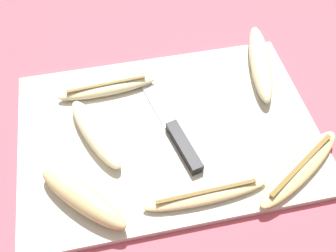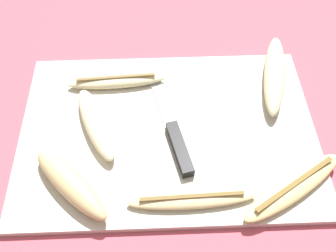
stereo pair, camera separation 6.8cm
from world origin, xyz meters
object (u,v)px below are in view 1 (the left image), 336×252
Objects in this scene: banana_bright_far at (95,133)px; banana_cream_curved at (107,88)px; banana_ripe_center at (206,194)px; knife at (178,137)px; banana_pale_long at (260,62)px; banana_golden_short at (300,168)px; banana_spotted_left at (83,198)px.

banana_cream_curved is at bearing 73.24° from banana_bright_far.
knife is at bearing 99.23° from banana_ripe_center.
banana_pale_long is at bearing 17.17° from banana_bright_far.
banana_pale_long is 1.05× the size of banana_ripe_center.
banana_ripe_center is at bearing -174.89° from banana_golden_short.
knife is at bearing -51.72° from banana_cream_curved.
banana_cream_curved is (-0.11, 0.13, 0.00)m from knife.
banana_bright_far is 0.21m from banana_ripe_center.
knife is at bearing 150.73° from banana_golden_short.
banana_spotted_left reaches higher than banana_cream_curved.
banana_cream_curved is at bearing 74.58° from banana_spotted_left.
banana_spotted_left reaches higher than knife.
banana_pale_long is at bearing -0.15° from banana_cream_curved.
banana_bright_far reaches higher than banana_ripe_center.
banana_golden_short is at bearing -42.42° from knife.
banana_spotted_left is (-0.17, -0.09, 0.01)m from knife.
banana_ripe_center is (0.02, -0.11, 0.00)m from knife.
banana_ripe_center is (0.15, -0.14, -0.01)m from banana_bright_far.
banana_bright_far is at bearing 75.76° from banana_spotted_left.
banana_cream_curved is at bearing 116.62° from banana_ripe_center.
banana_spotted_left is at bearing -148.59° from banana_pale_long.
banana_pale_long is at bearing 54.74° from banana_ripe_center.
banana_spotted_left is at bearing -104.24° from banana_bright_far.
banana_bright_far is 0.85× the size of banana_ripe_center.
banana_bright_far is at bearing -162.83° from banana_pale_long.
banana_spotted_left is 0.74× the size of banana_ripe_center.
banana_pale_long is 0.30m from banana_cream_curved.
banana_spotted_left is (-0.34, 0.01, 0.01)m from banana_golden_short.
banana_pale_long is at bearing 31.41° from banana_spotted_left.
banana_spotted_left reaches higher than banana_ripe_center.
banana_bright_far is (-0.14, 0.03, 0.01)m from knife.
banana_ripe_center is (-0.17, -0.25, -0.01)m from banana_pale_long.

